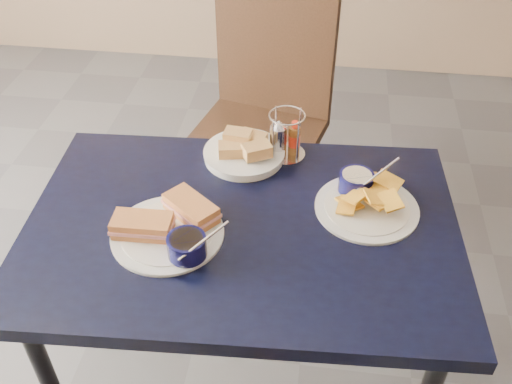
# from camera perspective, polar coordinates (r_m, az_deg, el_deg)

# --- Properties ---
(dining_table) EXTENTS (1.10, 0.77, 0.75)m
(dining_table) POSITION_cam_1_polar(r_m,az_deg,el_deg) (1.45, -1.39, -5.37)
(dining_table) COLOR black
(dining_table) RESTS_ON ground
(chair_far) EXTENTS (0.55, 0.54, 0.97)m
(chair_far) POSITION_cam_1_polar(r_m,az_deg,el_deg) (2.21, 0.33, 8.68)
(chair_far) COLOR black
(chair_far) RESTS_ON ground
(sandwich_plate) EXTENTS (0.30, 0.28, 0.12)m
(sandwich_plate) POSITION_cam_1_polar(r_m,az_deg,el_deg) (1.37, -8.49, -3.56)
(sandwich_plate) COLOR white
(sandwich_plate) RESTS_ON dining_table
(plantain_plate) EXTENTS (0.26, 0.26, 0.12)m
(plantain_plate) POSITION_cam_1_polar(r_m,az_deg,el_deg) (1.47, 10.72, -0.51)
(plantain_plate) COLOR white
(plantain_plate) RESTS_ON dining_table
(bread_basket) EXTENTS (0.22, 0.22, 0.07)m
(bread_basket) POSITION_cam_1_polar(r_m,az_deg,el_deg) (1.59, -1.17, 4.11)
(bread_basket) COLOR white
(bread_basket) RESTS_ON dining_table
(condiment_caddy) EXTENTS (0.11, 0.11, 0.14)m
(condiment_caddy) POSITION_cam_1_polar(r_m,az_deg,el_deg) (1.59, 2.87, 5.42)
(condiment_caddy) COLOR silver
(condiment_caddy) RESTS_ON dining_table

